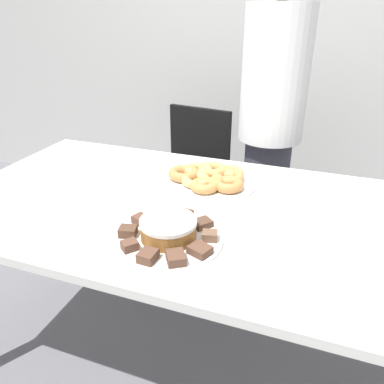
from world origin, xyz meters
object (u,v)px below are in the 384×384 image
Objects in this scene: office_chair_left at (188,188)px; plate_cake at (169,239)px; frosted_cake at (168,229)px; person_standing at (270,129)px; plate_donuts at (210,181)px.

plate_cake is at bearing -63.84° from office_chair_left.
plate_cake is at bearing -90.00° from frosted_cake.
office_chair_left is at bearing 107.40° from plate_cake.
person_standing reaches higher than office_chair_left.
plate_donuts is at bearing 91.15° from plate_cake.
plate_cake is (-0.14, -0.99, -0.08)m from person_standing.
office_chair_left is (-0.47, 0.06, -0.44)m from person_standing.
plate_cake is 1.93× the size of frosted_cake.
frosted_cake is at bearing -88.85° from plate_donuts.
plate_cake is 0.04m from frosted_cake.
person_standing is at bearing 1.96° from office_chair_left.
frosted_cake reaches higher than plate_cake.
plate_cake and plate_donuts have the same top height.
person_standing reaches higher than plate_cake.
plate_donuts is at bearing -104.77° from person_standing.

